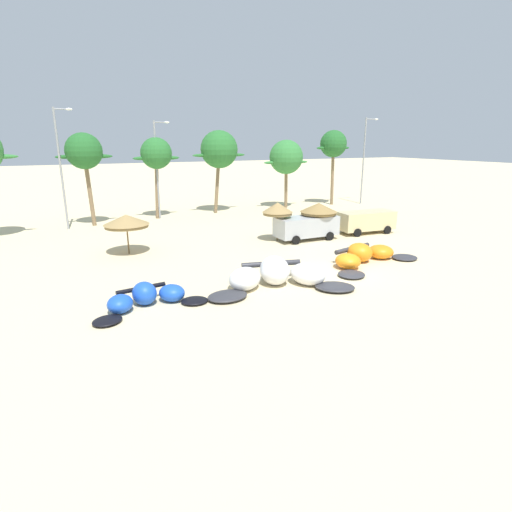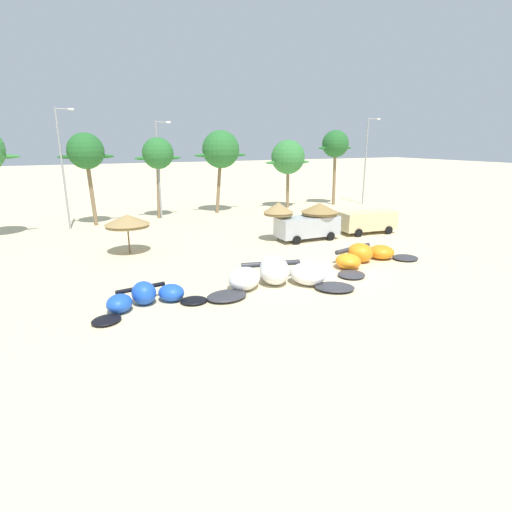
{
  "view_description": "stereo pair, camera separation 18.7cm",
  "coord_description": "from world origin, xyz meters",
  "px_view_note": "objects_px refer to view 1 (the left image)",
  "views": [
    {
      "loc": [
        -14.78,
        -18.87,
        7.61
      ],
      "look_at": [
        -4.56,
        2.0,
        1.0
      ],
      "focal_mm": 28.54,
      "sensor_mm": 36.0,
      "label": 1
    },
    {
      "loc": [
        -14.61,
        -18.95,
        7.61
      ],
      "look_at": [
        -4.56,
        2.0,
        1.0
      ],
      "focal_mm": 28.54,
      "sensor_mm": 36.0,
      "label": 2
    }
  ],
  "objects_px": {
    "kite_left_of_center": "(365,256)",
    "palm_center_right": "(286,157)",
    "beach_umbrella_middle": "(278,209)",
    "palm_left_of_gap": "(156,154)",
    "lamppost_east_center": "(365,157)",
    "lamppost_west": "(62,164)",
    "lamppost_west_center": "(158,166)",
    "parked_car_second": "(305,226)",
    "palm_left": "(84,152)",
    "palm_right_of_gap": "(333,145)",
    "kite_far_left": "(147,298)",
    "beach_umbrella_near_palms": "(319,209)",
    "beach_umbrella_near_van": "(126,221)",
    "kite_left": "(277,276)",
    "palm_center_left": "(219,150)"
  },
  "relations": [
    {
      "from": "palm_center_right",
      "to": "palm_right_of_gap",
      "type": "height_order",
      "value": "palm_right_of_gap"
    },
    {
      "from": "palm_center_right",
      "to": "beach_umbrella_near_van",
      "type": "bearing_deg",
      "value": -147.38
    },
    {
      "from": "palm_center_left",
      "to": "beach_umbrella_near_palms",
      "type": "bearing_deg",
      "value": -79.8
    },
    {
      "from": "kite_left_of_center",
      "to": "palm_right_of_gap",
      "type": "distance_m",
      "value": 25.9
    },
    {
      "from": "palm_left_of_gap",
      "to": "lamppost_west",
      "type": "height_order",
      "value": "lamppost_west"
    },
    {
      "from": "beach_umbrella_middle",
      "to": "palm_center_right",
      "type": "distance_m",
      "value": 16.89
    },
    {
      "from": "beach_umbrella_middle",
      "to": "palm_center_right",
      "type": "bearing_deg",
      "value": 57.75
    },
    {
      "from": "palm_left_of_gap",
      "to": "palm_center_right",
      "type": "distance_m",
      "value": 14.83
    },
    {
      "from": "kite_far_left",
      "to": "parked_car_second",
      "type": "relative_size",
      "value": 1.13
    },
    {
      "from": "parked_car_second",
      "to": "beach_umbrella_middle",
      "type": "bearing_deg",
      "value": 163.53
    },
    {
      "from": "palm_left_of_gap",
      "to": "lamppost_west_center",
      "type": "relative_size",
      "value": 0.84
    },
    {
      "from": "palm_left",
      "to": "palm_center_right",
      "type": "distance_m",
      "value": 21.48
    },
    {
      "from": "palm_left",
      "to": "palm_center_right",
      "type": "xyz_separation_m",
      "value": [
        21.42,
        1.31,
        -0.88
      ]
    },
    {
      "from": "kite_far_left",
      "to": "beach_umbrella_near_van",
      "type": "bearing_deg",
      "value": 85.38
    },
    {
      "from": "palm_left",
      "to": "palm_right_of_gap",
      "type": "bearing_deg",
      "value": 1.95
    },
    {
      "from": "lamppost_west_center",
      "to": "beach_umbrella_near_palms",
      "type": "bearing_deg",
      "value": -56.34
    },
    {
      "from": "parked_car_second",
      "to": "lamppost_east_center",
      "type": "distance_m",
      "value": 22.05
    },
    {
      "from": "kite_far_left",
      "to": "lamppost_west",
      "type": "height_order",
      "value": "lamppost_west"
    },
    {
      "from": "kite_left",
      "to": "lamppost_west_center",
      "type": "bearing_deg",
      "value": 92.11
    },
    {
      "from": "kite_left",
      "to": "palm_right_of_gap",
      "type": "height_order",
      "value": "palm_right_of_gap"
    },
    {
      "from": "lamppost_east_center",
      "to": "kite_left_of_center",
      "type": "bearing_deg",
      "value": -129.73
    },
    {
      "from": "kite_left",
      "to": "palm_right_of_gap",
      "type": "relative_size",
      "value": 0.91
    },
    {
      "from": "lamppost_west_center",
      "to": "lamppost_east_center",
      "type": "bearing_deg",
      "value": -2.07
    },
    {
      "from": "lamppost_west",
      "to": "lamppost_west_center",
      "type": "bearing_deg",
      "value": 10.6
    },
    {
      "from": "parked_car_second",
      "to": "palm_right_of_gap",
      "type": "relative_size",
      "value": 0.57
    },
    {
      "from": "kite_left_of_center",
      "to": "beach_umbrella_middle",
      "type": "height_order",
      "value": "beach_umbrella_middle"
    },
    {
      "from": "kite_left",
      "to": "kite_far_left",
      "type": "bearing_deg",
      "value": 177.41
    },
    {
      "from": "beach_umbrella_near_palms",
      "to": "lamppost_east_center",
      "type": "bearing_deg",
      "value": 40.13
    },
    {
      "from": "beach_umbrella_near_palms",
      "to": "lamppost_west",
      "type": "xyz_separation_m",
      "value": [
        -17.97,
        12.49,
        3.28
      ]
    },
    {
      "from": "palm_center_right",
      "to": "lamppost_west",
      "type": "height_order",
      "value": "lamppost_west"
    },
    {
      "from": "beach_umbrella_near_palms",
      "to": "kite_left_of_center",
      "type": "bearing_deg",
      "value": -100.49
    },
    {
      "from": "beach_umbrella_middle",
      "to": "palm_left_of_gap",
      "type": "relative_size",
      "value": 0.38
    },
    {
      "from": "palm_left_of_gap",
      "to": "lamppost_east_center",
      "type": "relative_size",
      "value": 0.78
    },
    {
      "from": "kite_left_of_center",
      "to": "palm_center_right",
      "type": "bearing_deg",
      "value": 72.85
    },
    {
      "from": "parked_car_second",
      "to": "kite_far_left",
      "type": "bearing_deg",
      "value": -149.91
    },
    {
      "from": "beach_umbrella_middle",
      "to": "palm_center_right",
      "type": "xyz_separation_m",
      "value": [
        8.85,
        14.03,
        3.19
      ]
    },
    {
      "from": "beach_umbrella_middle",
      "to": "palm_left",
      "type": "bearing_deg",
      "value": 134.67
    },
    {
      "from": "lamppost_west_center",
      "to": "palm_center_left",
      "type": "bearing_deg",
      "value": 5.92
    },
    {
      "from": "parked_car_second",
      "to": "palm_left_of_gap",
      "type": "distance_m",
      "value": 17.37
    },
    {
      "from": "palm_left_of_gap",
      "to": "beach_umbrella_near_van",
      "type": "bearing_deg",
      "value": -112.35
    },
    {
      "from": "parked_car_second",
      "to": "palm_left_of_gap",
      "type": "height_order",
      "value": "palm_left_of_gap"
    },
    {
      "from": "lamppost_east_center",
      "to": "palm_left",
      "type": "bearing_deg",
      "value": 179.95
    },
    {
      "from": "beach_umbrella_near_van",
      "to": "beach_umbrella_middle",
      "type": "distance_m",
      "value": 11.2
    },
    {
      "from": "kite_left",
      "to": "parked_car_second",
      "type": "height_order",
      "value": "parked_car_second"
    },
    {
      "from": "palm_left_of_gap",
      "to": "lamppost_east_center",
      "type": "distance_m",
      "value": 25.12
    },
    {
      "from": "kite_far_left",
      "to": "palm_center_left",
      "type": "height_order",
      "value": "palm_center_left"
    },
    {
      "from": "kite_left",
      "to": "kite_left_of_center",
      "type": "bearing_deg",
      "value": 10.67
    },
    {
      "from": "palm_left",
      "to": "lamppost_west",
      "type": "height_order",
      "value": "lamppost_west"
    },
    {
      "from": "kite_far_left",
      "to": "beach_umbrella_near_palms",
      "type": "distance_m",
      "value": 17.62
    },
    {
      "from": "parked_car_second",
      "to": "palm_right_of_gap",
      "type": "height_order",
      "value": "palm_right_of_gap"
    }
  ]
}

